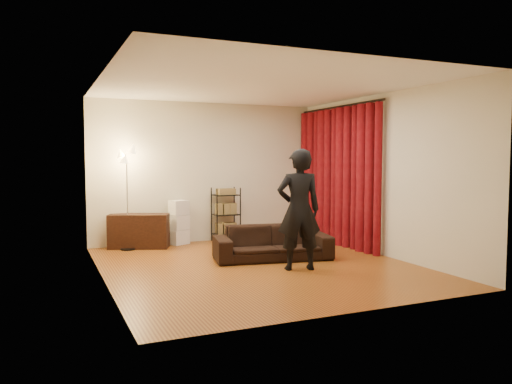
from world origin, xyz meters
name	(u,v)px	position (x,y,z in m)	size (l,w,h in m)	color
floor	(258,266)	(0.00, 0.00, 0.00)	(5.00, 5.00, 0.00)	#995F21
ceiling	(258,86)	(0.00, 0.00, 2.70)	(5.00, 5.00, 0.00)	white
wall_back	(206,172)	(0.00, 2.50, 1.35)	(5.00, 5.00, 0.00)	beige
wall_front	(355,186)	(0.00, -2.50, 1.35)	(5.00, 5.00, 0.00)	beige
wall_left	(102,180)	(-2.25, 0.00, 1.35)	(5.00, 5.00, 0.00)	beige
wall_right	(380,175)	(2.25, 0.00, 1.35)	(5.00, 5.00, 0.00)	beige
curtain_rod	(339,107)	(2.15, 1.12, 2.58)	(0.04, 0.04, 2.65)	black
curtain	(338,177)	(2.13, 1.12, 1.28)	(0.22, 2.65, 2.55)	maroon
sofa	(273,243)	(0.41, 0.34, 0.27)	(1.86, 0.73, 0.54)	black
person	(299,210)	(0.45, -0.47, 0.88)	(0.65, 0.42, 1.77)	black
media_cabinet	(139,231)	(-1.38, 2.23, 0.31)	(1.06, 0.40, 0.62)	black
storage_boxes	(179,222)	(-0.62, 2.31, 0.42)	(0.34, 0.27, 0.84)	silver
wire_shelf	(226,215)	(0.32, 2.28, 0.53)	(0.48, 0.33, 1.05)	black
floor_lamp	(127,199)	(-1.59, 2.13, 0.90)	(0.32, 0.32, 1.80)	silver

